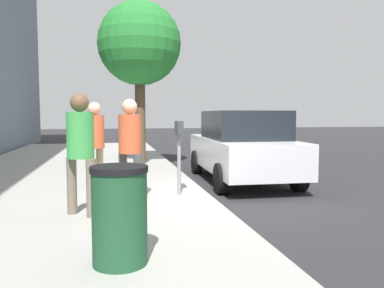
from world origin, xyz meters
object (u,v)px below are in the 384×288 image
(pedestrian_at_meter, at_px, (130,141))
(parking_officer, at_px, (95,138))
(parking_meter, at_px, (179,142))
(parked_sedan_near, at_px, (242,146))
(street_tree, at_px, (140,45))
(trash_bin, at_px, (120,215))
(pedestrian_bystander, at_px, (80,143))

(pedestrian_at_meter, bearing_deg, parking_officer, 77.87)
(parking_meter, height_order, parked_sedan_near, parked_sedan_near)
(pedestrian_at_meter, relative_size, parking_officer, 1.01)
(parking_meter, xyz_separation_m, street_tree, (4.90, 0.37, 2.67))
(street_tree, height_order, trash_bin, street_tree)
(pedestrian_bystander, height_order, street_tree, street_tree)
(trash_bin, bearing_deg, pedestrian_at_meter, -4.81)
(parking_meter, bearing_deg, pedestrian_bystander, 124.68)
(parking_meter, distance_m, pedestrian_at_meter, 1.02)
(parking_meter, distance_m, street_tree, 5.60)
(parked_sedan_near, bearing_deg, pedestrian_bystander, 130.30)
(parking_meter, distance_m, parking_officer, 1.83)
(street_tree, bearing_deg, parking_officer, 163.11)
(parked_sedan_near, distance_m, street_tree, 4.79)
(parked_sedan_near, distance_m, trash_bin, 5.98)
(street_tree, bearing_deg, parked_sedan_near, -142.60)
(parking_meter, distance_m, trash_bin, 3.45)
(parking_meter, relative_size, pedestrian_at_meter, 0.78)
(parking_meter, distance_m, parked_sedan_near, 2.72)
(parking_meter, relative_size, pedestrian_bystander, 0.77)
(pedestrian_bystander, xyz_separation_m, parked_sedan_near, (3.08, -3.63, -0.36))
(parking_meter, relative_size, parked_sedan_near, 0.32)
(parking_meter, xyz_separation_m, trash_bin, (-3.20, 1.18, -0.51))
(trash_bin, bearing_deg, street_tree, -5.65)
(pedestrian_bystander, height_order, parking_officer, pedestrian_bystander)
(street_tree, relative_size, trash_bin, 4.96)
(pedestrian_bystander, bearing_deg, parked_sedan_near, -8.87)
(parking_meter, xyz_separation_m, pedestrian_at_meter, (-0.39, 0.94, 0.05))
(pedestrian_at_meter, distance_m, trash_bin, 2.88)
(pedestrian_at_meter, xyz_separation_m, parking_officer, (1.29, 0.65, -0.01))
(pedestrian_at_meter, bearing_deg, pedestrian_bystander, -173.11)
(pedestrian_bystander, bearing_deg, street_tree, 28.46)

